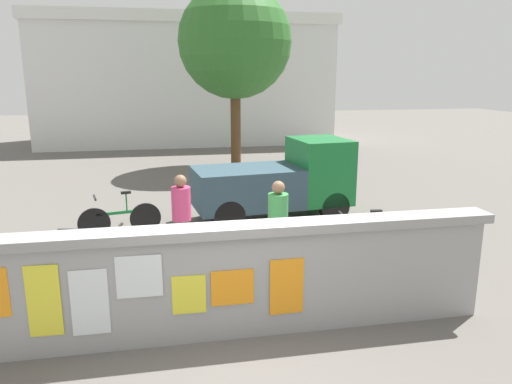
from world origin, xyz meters
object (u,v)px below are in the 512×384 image
Objects in this scene: person_walking at (181,210)px; tree_roadside at (235,42)px; motorcycle at (84,250)px; bicycle_far at (120,219)px; bicycle_near at (366,241)px; person_bystander at (278,218)px; auto_rickshaw_truck at (280,181)px.

person_walking is 9.97m from tree_roadside.
motorcycle is 1.12× the size of bicycle_far.
bicycle_near is at bearing -26.77° from bicycle_far.
person_bystander is at bearing -171.31° from bicycle_near.
auto_rickshaw_truck reaches higher than bicycle_far.
bicycle_near is (4.95, -0.20, -0.10)m from motorcycle.
person_walking is 0.25× the size of tree_roadside.
motorcycle is at bearing -101.59° from bicycle_far.
bicycle_far is 1.04× the size of person_walking.
auto_rickshaw_truck is at bearing 34.12° from motorcycle.
person_bystander is (-0.82, -3.20, 0.09)m from auto_rickshaw_truck.
auto_rickshaw_truck is at bearing 75.66° from person_bystander.
person_walking is at bearing -54.90° from bicycle_far.
bicycle_far is at bearing 153.23° from bicycle_near.
motorcycle is at bearing 177.65° from bicycle_near.
person_walking is (-3.30, 0.54, 0.62)m from bicycle_near.
motorcycle is (-4.04, -2.74, -0.44)m from auto_rickshaw_truck.
bicycle_near reaches higher than motorcycle.
person_walking is (1.65, 0.34, 0.52)m from motorcycle.
bicycle_far is at bearing 137.65° from person_bystander.
tree_roadside is at bearing 75.47° from person_walking.
bicycle_near is 10.47m from tree_roadside.
bicycle_near is 3.40m from person_walking.
tree_roadside is (3.57, 7.33, 4.04)m from bicycle_far.
tree_roadside is (-0.95, 9.61, 4.04)m from bicycle_near.
person_walking is (-2.39, -2.40, 0.09)m from auto_rickshaw_truck.
motorcycle is at bearing -168.39° from person_walking.
bicycle_near is 1.05× the size of person_bystander.
person_bystander reaches higher than motorcycle.
tree_roadside reaches higher than bicycle_near.
person_walking is at bearing 170.67° from bicycle_near.
person_walking is (1.22, -1.74, 0.62)m from bicycle_far.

